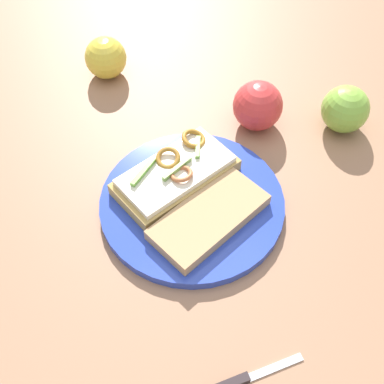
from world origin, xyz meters
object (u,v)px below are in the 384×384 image
sandwich (174,175)px  knife (243,380)px  apple_2 (258,106)px  apple_0 (345,109)px  plate (192,203)px  apple_1 (106,58)px  bread_slice_side (212,215)px

sandwich → knife: (-0.09, -0.28, -0.03)m
apple_2 → knife: 0.42m
sandwich → knife: size_ratio=1.56×
apple_0 → apple_2: 0.14m
sandwich → apple_0: bearing=-14.4°
plate → apple_1: size_ratio=3.64×
apple_2 → plate: bearing=-155.6°
plate → apple_0: 0.30m
apple_0 → knife: 0.46m
sandwich → apple_1: bearing=75.4°
bread_slice_side → apple_0: (0.29, 0.04, 0.01)m
plate → sandwich: size_ratio=1.43×
sandwich → knife: 0.30m
apple_1 → knife: apple_1 is taller
plate → apple_1: 0.34m
plate → sandwich: 0.05m
knife → bread_slice_side: bearing=76.8°
apple_1 → apple_2: bearing=-59.9°
apple_1 → apple_2: apple_2 is taller
apple_2 → knife: apple_2 is taller
bread_slice_side → sandwich: bearing=85.3°
plate → bread_slice_side: bearing=-83.6°
sandwich → bread_slice_side: bearing=-91.0°
apple_1 → plate: bearing=-96.6°
apple_0 → apple_1: apple_0 is taller
plate → knife: 0.26m
plate → apple_0: (0.30, 0.00, 0.03)m
bread_slice_side → apple_2: (0.18, 0.13, 0.02)m
knife → apple_0: bearing=44.5°
sandwich → bread_slice_side: 0.09m
bread_slice_side → apple_1: size_ratio=2.29×
apple_0 → knife: bearing=-148.1°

